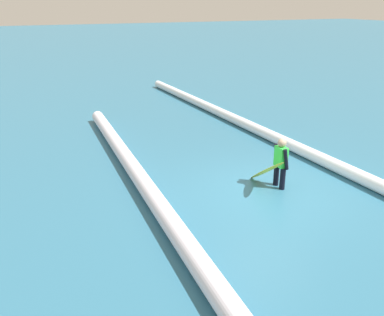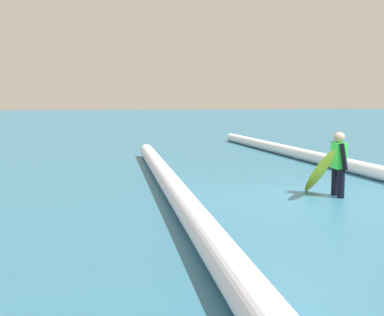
# 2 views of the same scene
# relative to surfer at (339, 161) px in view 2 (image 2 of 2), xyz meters

# --- Properties ---
(ground_plane) EXTENTS (169.76, 169.76, 0.00)m
(ground_plane) POSITION_rel_surfer_xyz_m (-0.08, 0.42, -0.72)
(ground_plane) COLOR #2D6987
(surfer) EXTENTS (0.52, 0.22, 1.31)m
(surfer) POSITION_rel_surfer_xyz_m (0.00, 0.00, 0.00)
(surfer) COLOR black
(surfer) RESTS_ON ground_plane
(surfboard) EXTENTS (1.58, 0.45, 1.06)m
(surfboard) POSITION_rel_surfer_xyz_m (0.02, 0.41, -0.21)
(surfboard) COLOR yellow
(surfboard) RESTS_ON ground_plane
(wave_crest_foreground) EXTENTS (22.07, 0.57, 0.36)m
(wave_crest_foreground) POSITION_rel_surfer_xyz_m (2.81, -2.03, -0.54)
(wave_crest_foreground) COLOR white
(wave_crest_foreground) RESTS_ON ground_plane
(wave_crest_midground) EXTENTS (19.85, 1.72, 0.42)m
(wave_crest_midground) POSITION_rel_surfer_xyz_m (-1.73, 3.42, -0.51)
(wave_crest_midground) COLOR white
(wave_crest_midground) RESTS_ON ground_plane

